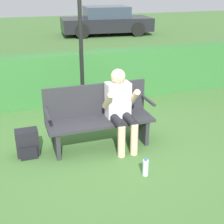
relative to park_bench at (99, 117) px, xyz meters
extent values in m
plane|color=#426B33|center=(0.00, -0.07, -0.46)|extent=(40.00, 40.00, 0.00)
cube|color=#337033|center=(0.00, 1.96, 0.06)|extent=(12.00, 0.39, 1.03)
cube|color=#2D2D33|center=(0.00, -0.07, -0.04)|extent=(1.60, 0.50, 0.05)
cube|color=#2D2D33|center=(0.00, 0.16, 0.23)|extent=(1.60, 0.04, 0.49)
cube|color=#2D2D33|center=(-0.68, -0.07, -0.26)|extent=(0.06, 0.45, 0.40)
cube|color=#2D2D33|center=(0.68, -0.07, -0.26)|extent=(0.06, 0.45, 0.40)
cylinder|color=#2D2D33|center=(-0.77, -0.07, 0.21)|extent=(0.05, 0.45, 0.05)
cylinder|color=#2D2D33|center=(0.77, -0.07, 0.21)|extent=(0.05, 0.45, 0.05)
cube|color=silver|center=(0.29, -0.02, 0.25)|extent=(0.36, 0.22, 0.54)
sphere|color=beige|center=(0.29, -0.02, 0.62)|extent=(0.22, 0.22, 0.22)
cylinder|color=black|center=(0.20, -0.24, 0.02)|extent=(0.13, 0.44, 0.13)
cylinder|color=black|center=(0.39, -0.24, 0.02)|extent=(0.13, 0.44, 0.13)
cylinder|color=beige|center=(0.20, -0.46, -0.22)|extent=(0.11, 0.11, 0.48)
cylinder|color=beige|center=(0.39, -0.46, -0.22)|extent=(0.11, 0.11, 0.48)
cylinder|color=beige|center=(0.09, -0.15, 0.31)|extent=(0.09, 0.33, 0.33)
cylinder|color=beige|center=(0.50, -0.15, 0.31)|extent=(0.09, 0.33, 0.33)
cube|color=black|center=(-1.08, 0.03, -0.26)|extent=(0.32, 0.21, 0.39)
cube|color=black|center=(-1.08, -0.11, -0.36)|extent=(0.24, 0.07, 0.18)
cylinder|color=silver|center=(0.33, -1.01, -0.35)|extent=(0.08, 0.08, 0.23)
cylinder|color=#2D66B2|center=(0.33, -1.01, -0.22)|extent=(0.04, 0.04, 0.02)
cylinder|color=black|center=(0.06, 1.27, 1.00)|extent=(0.07, 0.07, 2.91)
cube|color=black|center=(3.43, 10.37, 0.03)|extent=(4.33, 2.19, 0.60)
cube|color=#333D4C|center=(3.43, 10.37, 0.59)|extent=(2.14, 1.78, 0.51)
cylinder|color=black|center=(4.80, 11.13, -0.14)|extent=(0.65, 0.24, 0.64)
cylinder|color=black|center=(4.65, 9.39, -0.14)|extent=(0.65, 0.24, 0.64)
cylinder|color=black|center=(2.21, 11.36, -0.14)|extent=(0.65, 0.24, 0.64)
cylinder|color=black|center=(2.06, 9.62, -0.14)|extent=(0.65, 0.24, 0.64)
camera|label=1|loc=(-1.20, -4.15, 1.90)|focal=50.00mm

